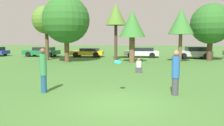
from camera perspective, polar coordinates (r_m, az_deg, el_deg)
ground_plane at (r=8.14m, az=1.51°, el=-10.42°), size 120.00×120.00×0.00m
person_thrower at (r=9.91m, az=-17.39°, el=-1.64°), size 0.28×0.28×1.93m
person_catcher at (r=9.42m, az=16.19°, el=-2.35°), size 0.32×0.32×1.87m
frisbee at (r=9.18m, az=1.48°, el=0.26°), size 0.30×0.28×0.16m
bystander_sitting at (r=15.11m, az=6.96°, el=-0.97°), size 0.47×0.39×1.00m
tree_0 at (r=24.23m, az=-16.71°, el=10.58°), size 2.91×2.91×5.67m
tree_1 at (r=21.86m, az=-11.82°, el=10.89°), size 4.51×4.51×6.34m
tree_2 at (r=23.61m, az=1.01°, el=12.29°), size 2.25×2.25×5.94m
tree_3 at (r=21.07m, az=5.27°, el=9.84°), size 2.54×2.54×4.94m
tree_4 at (r=22.30m, az=17.49°, el=10.12°), size 2.43×2.43×5.13m
tree_5 at (r=24.97m, az=24.27°, el=9.21°), size 4.11×4.11×5.84m
parked_car_green at (r=29.23m, az=-17.69°, el=2.87°), size 4.43×2.01×1.18m
parked_car_yellow at (r=27.30m, az=-6.29°, el=2.83°), size 3.99×2.06×1.09m
parked_car_white at (r=26.86m, az=7.75°, el=2.81°), size 4.11×1.90×1.18m
parked_car_silver at (r=27.03m, az=20.46°, el=2.64°), size 3.96×2.07×1.34m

